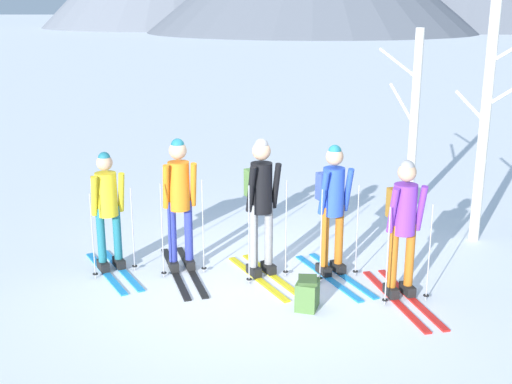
{
  "coord_description": "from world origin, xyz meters",
  "views": [
    {
      "loc": [
        0.5,
        -7.84,
        3.48
      ],
      "look_at": [
        -0.09,
        0.55,
        1.05
      ],
      "focal_mm": 45.95,
      "sensor_mm": 36.0,
      "label": 1
    }
  ],
  "objects": [
    {
      "name": "ground_plane",
      "position": [
        0.0,
        0.0,
        0.0
      ],
      "size": [
        400.0,
        400.0,
        0.0
      ],
      "primitive_type": "plane",
      "color": "white"
    },
    {
      "name": "skier_in_yellow",
      "position": [
        -2.04,
        0.26,
        0.91
      ],
      "size": [
        1.13,
        1.49,
        1.64
      ],
      "color": "#1E84D1",
      "rests_on": "ground"
    },
    {
      "name": "skier_in_orange",
      "position": [
        -1.08,
        0.3,
        1.0
      ],
      "size": [
        0.93,
        1.79,
        1.81
      ],
      "color": "black",
      "rests_on": "ground"
    },
    {
      "name": "skier_in_black",
      "position": [
        0.0,
        0.22,
        1.06
      ],
      "size": [
        1.09,
        1.52,
        1.85
      ],
      "color": "yellow",
      "rests_on": "ground"
    },
    {
      "name": "skier_in_blue",
      "position": [
        0.93,
        0.31,
        1.0
      ],
      "size": [
        1.04,
        1.58,
        1.76
      ],
      "color": "#1E84D1",
      "rests_on": "ground"
    },
    {
      "name": "skier_in_purple",
      "position": [
        1.74,
        -0.32,
        0.97
      ],
      "size": [
        0.82,
        1.76,
        1.73
      ],
      "color": "red",
      "rests_on": "ground"
    },
    {
      "name": "birch_tree_tall",
      "position": [
        3.17,
        1.79,
        1.83
      ],
      "size": [
        0.99,
        0.56,
        3.59
      ],
      "color": "silver",
      "rests_on": "ground"
    },
    {
      "name": "birch_tree_slender",
      "position": [
        2.39,
        3.28,
        1.59
      ],
      "size": [
        0.7,
        0.4,
        3.1
      ],
      "color": "silver",
      "rests_on": "ground"
    },
    {
      "name": "backpack_on_snow_front",
      "position": [
        0.61,
        -0.74,
        0.19
      ],
      "size": [
        0.3,
        0.36,
        0.38
      ],
      "color": "#4C7238",
      "rests_on": "ground"
    }
  ]
}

